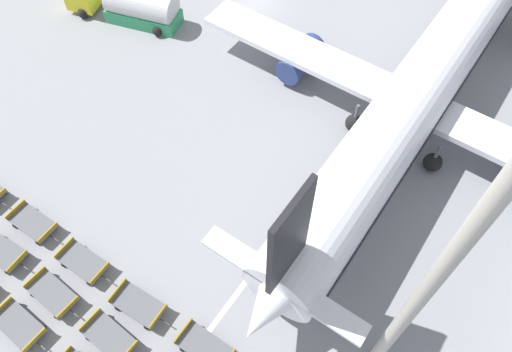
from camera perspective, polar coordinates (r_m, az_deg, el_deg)
The scene contains 13 objects.
ground_plane at distance 46.37m, azimuth -0.06°, elevation 19.33°, with size 500.00×500.00×0.00m, color gray.
airplane at distance 35.77m, azimuth 18.47°, elevation 9.63°, with size 33.72×41.31×11.71m.
fuel_tanker_primary at distance 44.95m, azimuth -14.22°, elevation 18.39°, with size 9.99×5.45×3.18m.
baggage_dolly_row_near_col_d at distance 31.40m, azimuth -25.44°, elevation -15.16°, with size 3.69×1.70×0.92m.
baggage_dolly_row_mid_a_col_c at distance 33.81m, azimuth -27.06°, elevation -7.71°, with size 3.75×1.89×0.92m.
baggage_dolly_row_mid_a_col_d at distance 31.38m, azimuth -22.23°, elevation -12.36°, with size 3.69×1.70×0.92m.
baggage_dolly_row_mid_a_col_e at distance 29.48m, azimuth -16.40°, elevation -17.29°, with size 3.69×1.69×0.92m.
baggage_dolly_row_mid_b_col_c at distance 34.00m, azimuth -24.12°, elevation -4.93°, with size 3.72×1.80×0.92m.
baggage_dolly_row_mid_b_col_d at distance 31.59m, azimuth -19.14°, elevation -9.29°, with size 3.73×1.81×0.92m.
baggage_dolly_row_mid_b_col_e at distance 29.68m, azimuth -13.28°, elevation -14.14°, with size 3.75×1.89×0.92m.
baggage_dolly_row_mid_b_col_f at distance 28.38m, azimuth -5.84°, elevation -18.90°, with size 3.73×1.81×0.92m.
apron_light_mast at distance 16.90m, azimuth 22.23°, elevation -7.49°, with size 2.00×0.74×24.89m.
stand_guidance_stripe at distance 33.39m, azimuth 7.22°, elevation -0.84°, with size 2.03×39.68×0.01m.
Camera 1 is at (22.55, -29.49, 27.78)m, focal length 35.00 mm.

